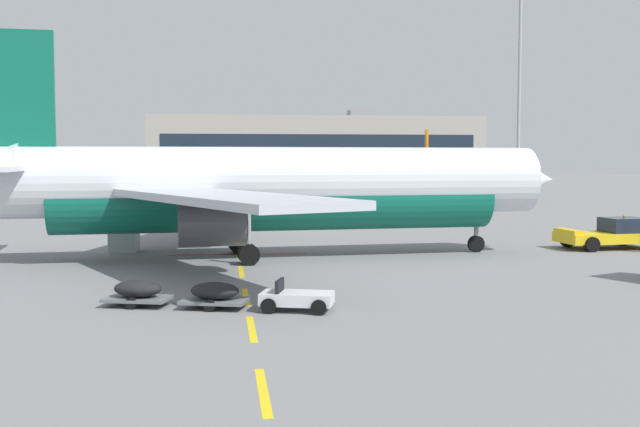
{
  "coord_description": "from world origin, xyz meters",
  "views": [
    {
      "loc": [
        17.04,
        -23.26,
        5.52
      ],
      "look_at": [
        22.88,
        22.59,
        2.3
      ],
      "focal_mm": 43.83,
      "sensor_mm": 36.0,
      "label": 1
    }
  ],
  "objects_px": {
    "airliner_foreground": "(268,187)",
    "uld_cargo_container": "(124,238)",
    "pushback_tug": "(611,234)",
    "baggage_train": "(216,294)",
    "airliner_mid_left": "(432,178)",
    "apron_light_mast_far": "(520,65)"
  },
  "relations": [
    {
      "from": "airliner_mid_left",
      "to": "apron_light_mast_far",
      "type": "relative_size",
      "value": 1.09
    },
    {
      "from": "airliner_mid_left",
      "to": "apron_light_mast_far",
      "type": "bearing_deg",
      "value": -73.04
    },
    {
      "from": "airliner_mid_left",
      "to": "baggage_train",
      "type": "distance_m",
      "value": 74.3
    },
    {
      "from": "airliner_mid_left",
      "to": "baggage_train",
      "type": "bearing_deg",
      "value": -111.54
    },
    {
      "from": "airliner_foreground",
      "to": "baggage_train",
      "type": "relative_size",
      "value": 4.02
    },
    {
      "from": "pushback_tug",
      "to": "airliner_mid_left",
      "type": "xyz_separation_m",
      "value": [
        3.1,
        52.58,
        2.24
      ]
    },
    {
      "from": "airliner_foreground",
      "to": "baggage_train",
      "type": "xyz_separation_m",
      "value": [
        -2.82,
        -14.64,
        -3.42
      ]
    },
    {
      "from": "pushback_tug",
      "to": "baggage_train",
      "type": "relative_size",
      "value": 0.72
    },
    {
      "from": "airliner_foreground",
      "to": "pushback_tug",
      "type": "relative_size",
      "value": 5.61
    },
    {
      "from": "pushback_tug",
      "to": "airliner_mid_left",
      "type": "height_order",
      "value": "airliner_mid_left"
    },
    {
      "from": "baggage_train",
      "to": "uld_cargo_container",
      "type": "bearing_deg",
      "value": 106.57
    },
    {
      "from": "pushback_tug",
      "to": "baggage_train",
      "type": "bearing_deg",
      "value": -145.68
    },
    {
      "from": "airliner_mid_left",
      "to": "uld_cargo_container",
      "type": "bearing_deg",
      "value": -123.02
    },
    {
      "from": "airliner_mid_left",
      "to": "apron_light_mast_far",
      "type": "distance_m",
      "value": 21.27
    },
    {
      "from": "baggage_train",
      "to": "uld_cargo_container",
      "type": "distance_m",
      "value": 19.42
    },
    {
      "from": "apron_light_mast_far",
      "to": "airliner_foreground",
      "type": "bearing_deg",
      "value": -127.8
    },
    {
      "from": "airliner_foreground",
      "to": "pushback_tug",
      "type": "bearing_deg",
      "value": 4.96
    },
    {
      "from": "pushback_tug",
      "to": "uld_cargo_container",
      "type": "height_order",
      "value": "pushback_tug"
    },
    {
      "from": "airliner_mid_left",
      "to": "baggage_train",
      "type": "xyz_separation_m",
      "value": [
        -27.26,
        -69.07,
        -2.62
      ]
    },
    {
      "from": "pushback_tug",
      "to": "uld_cargo_container",
      "type": "xyz_separation_m",
      "value": [
        -29.7,
        2.12,
        -0.1
      ]
    },
    {
      "from": "baggage_train",
      "to": "apron_light_mast_far",
      "type": "distance_m",
      "value": 63.56
    },
    {
      "from": "airliner_foreground",
      "to": "uld_cargo_container",
      "type": "distance_m",
      "value": 9.77
    }
  ]
}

